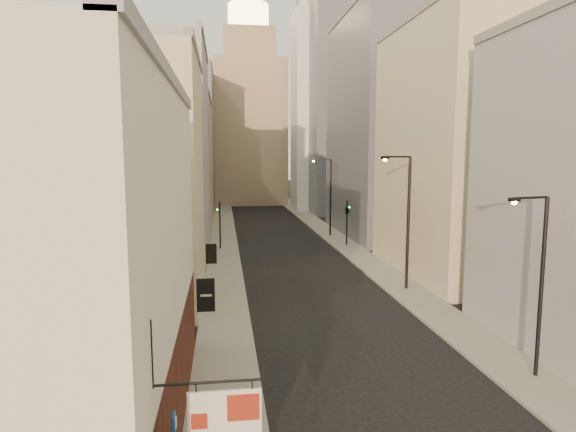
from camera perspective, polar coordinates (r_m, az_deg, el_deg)
The scene contains 17 objects.
sidewalk_left at distance 62.65m, azimuth -7.63°, elevation -1.71°, with size 3.00×140.00×0.15m, color gray.
sidewalk_right at distance 63.97m, azimuth 4.09°, elevation -1.48°, with size 3.00×140.00×0.15m, color gray.
near_building_left at distance 16.94m, azimuth -23.14°, elevation -6.04°, with size 8.30×23.04×12.30m.
left_bldg_beige at distance 33.41m, azimuth -17.27°, elevation 3.92°, with size 8.00×12.00×16.00m, color #C1B794.
left_bldg_grey at distance 49.21m, azimuth -14.27°, elevation 7.31°, with size 8.00×16.00×20.00m, color gray.
left_bldg_tan at distance 67.14m, azimuth -12.49°, elevation 6.00°, with size 8.00×18.00×17.00m, color #997F61.
left_bldg_wingrid at distance 87.11m, azimuth -11.46°, elevation 8.57°, with size 8.00×20.00×24.00m, color gray.
right_bldg_beige at distance 41.25m, azimuth 19.04°, elevation 7.20°, with size 8.00×16.00×20.00m, color #C1B794.
right_bldg_wingrid at distance 59.90m, azimuth 10.44°, elevation 10.23°, with size 8.00×20.00×26.00m, color gray.
highrise at distance 89.77m, azimuth 8.65°, elevation 17.36°, with size 21.00×23.00×51.20m.
clock_tower at distance 99.36m, azimuth -4.61°, elevation 11.76°, with size 14.00×14.00×44.90m.
white_tower at distance 86.93m, azimuth 3.36°, elevation 13.07°, with size 8.00×8.00×41.50m.
streetlamp_near at distance 23.23m, azimuth 27.55°, elevation -6.39°, with size 2.08×0.61×8.05m.
streetlamp_mid at distance 35.08m, azimuth 13.78°, elevation 0.14°, with size 2.47×0.92×9.69m.
streetlamp_far at distance 57.58m, azimuth 4.83°, elevation 2.79°, with size 2.39×0.77×9.29m.
traffic_light_left at distance 49.85m, azimuth -8.09°, elevation -0.20°, with size 0.56×0.46×5.00m.
traffic_light_right at distance 51.63m, azimuth 7.01°, elevation 0.66°, with size 0.75×0.75×5.00m.
Camera 1 is at (-6.45, -6.90, 9.74)m, focal length 30.00 mm.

